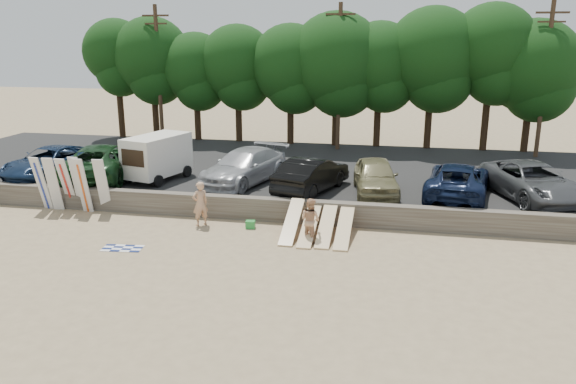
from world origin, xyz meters
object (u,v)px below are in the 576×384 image
Objects in this scene: car_1 at (103,161)px; car_5 at (457,180)px; car_0 at (50,162)px; car_4 at (376,176)px; beachgoer_b at (310,220)px; car_6 at (532,181)px; box_trailer at (157,155)px; car_2 at (244,167)px; car_3 at (312,175)px; cooler at (250,224)px; beachgoer_a at (200,204)px.

car_1 is 1.16× the size of car_5.
car_0 is 16.59m from car_4.
car_0 is at bearing 12.16° from beachgoer_b.
car_6 is (20.57, 0.30, -0.08)m from car_1.
box_trailer is 0.61× the size of car_1.
car_1 is 1.12× the size of car_2.
car_2 is 3.30× the size of beachgoer_b.
car_3 is at bearing 165.92° from car_1.
car_3 is at bearing 165.11° from car_6.
cooler is (8.82, -4.09, -1.43)m from car_1.
car_4 is at bearing 12.08° from car_2.
car_0 is 1.17× the size of car_4.
car_0 is at bearing 16.82° from car_3.
box_trailer is at bearing 136.99° from cooler.
car_2 reaches higher than car_6.
car_2 is at bearing -141.05° from beachgoer_a.
box_trailer is 17.73m from car_6.
cooler is at bearing -148.91° from car_4.
beachgoer_a is at bearing 19.91° from beachgoer_b.
car_2 is at bearing 6.31° from car_5.
car_5 is at bearing -107.85° from beachgoer_b.
car_6 is at bearing 154.20° from beachgoer_a.
car_0 is 0.99× the size of car_5.
cooler is at bearing -54.18° from car_2.
car_2 reaches higher than beachgoer_b.
car_6 reaches higher than car_0.
car_0 reaches higher than beachgoer_a.
car_1 is 7.89m from beachgoer_a.
car_4 is at bearing 166.36° from beachgoer_a.
car_3 is at bearing 177.74° from car_4.
car_1 is at bearing -158.63° from car_2.
car_5 reaches higher than cooler.
car_1 is 16.76× the size of cooler.
car_4 is 6.87m from car_6.
car_2 is at bearing 171.97° from car_1.
car_3 is at bearing 54.99° from cooler.
car_1 is at bearing 11.54° from car_0.
cooler is at bearing 34.74° from car_5.
car_6 is (9.79, 0.70, -0.00)m from car_3.
box_trailer is at bearing 8.06° from car_5.
box_trailer is 10.89m from car_4.
car_6 is (17.73, 0.04, -0.45)m from box_trailer.
car_2 reaches higher than car_3.
beachgoer_b is at bearing -122.05° from car_4.
beachgoer_a reaches higher than beachgoer_b.
car_6 reaches higher than beachgoer_b.
car_5 is 0.95× the size of car_6.
car_1 is at bearing 148.20° from cooler.
car_6 is 14.60m from beachgoer_a.
car_0 is 2.89m from car_1.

